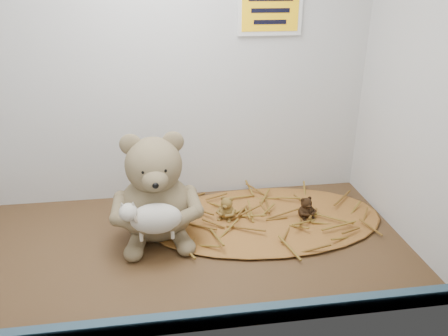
{
  "coord_description": "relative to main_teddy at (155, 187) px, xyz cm",
  "views": [
    {
      "loc": [
        -0.96,
        -95.11,
        63.25
      ],
      "look_at": [
        13.15,
        1.85,
        20.44
      ],
      "focal_mm": 35.0,
      "sensor_mm": 36.0,
      "label": 1
    }
  ],
  "objects": [
    {
      "name": "front_rail",
      "position": [
        3.98,
        -34.96,
        -12.58
      ],
      "size": [
        119.28,
        2.2,
        3.6
      ],
      "primitive_type": "cube",
      "color": "#38576C",
      "rests_on": "shelf_floor"
    },
    {
      "name": "main_teddy",
      "position": [
        0.0,
        0.0,
        0.0
      ],
      "size": [
        24.26,
        25.49,
        28.76
      ],
      "primitive_type": null,
      "rotation": [
        0.0,
        0.0,
        0.04
      ],
      "color": "#8E7657",
      "rests_on": "shelf_floor"
    },
    {
      "name": "mini_teddy_tan",
      "position": [
        19.25,
        4.64,
        -9.75
      ],
      "size": [
        7.51,
        7.62,
        6.69
      ],
      "primitive_type": null,
      "rotation": [
        0.0,
        0.0,
        -0.52
      ],
      "color": "brown",
      "rests_on": "straw_bed"
    },
    {
      "name": "wall_sign",
      "position": [
        33.98,
        23.24,
        40.62
      ],
      "size": [
        16.0,
        1.2,
        11.0
      ],
      "primitive_type": "cube",
      "color": "#FFB90D",
      "rests_on": "back_wall"
    },
    {
      "name": "toy_lamb",
      "position": [
        0.0,
        -10.31,
        -3.3
      ],
      "size": [
        15.98,
        9.75,
        10.32
      ],
      "primitive_type": null,
      "color": "silver",
      "rests_on": "main_teddy"
    },
    {
      "name": "alcove_shell",
      "position": [
        3.98,
        2.84,
        30.62
      ],
      "size": [
        120.4,
        60.2,
        90.4
      ],
      "color": "#462818",
      "rests_on": "ground"
    },
    {
      "name": "straw_bed",
      "position": [
        30.26,
        3.31,
        -13.74
      ],
      "size": [
        66.36,
        38.53,
        1.28
      ],
      "primitive_type": "ellipsoid",
      "color": "brown",
      "rests_on": "shelf_floor"
    },
    {
      "name": "mini_teddy_brown",
      "position": [
        41.26,
        1.99,
        -9.95
      ],
      "size": [
        6.41,
        6.6,
        6.3
      ],
      "primitive_type": null,
      "rotation": [
        0.0,
        0.0,
        0.29
      ],
      "color": "black",
      "rests_on": "straw_bed"
    }
  ]
}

